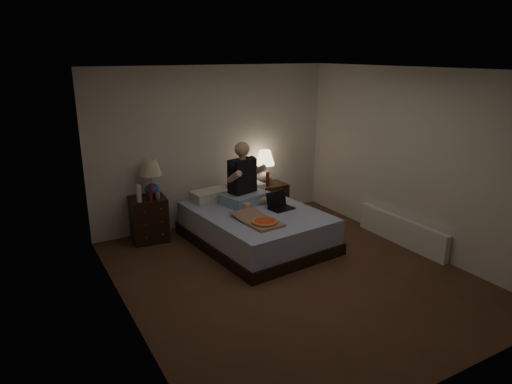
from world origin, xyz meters
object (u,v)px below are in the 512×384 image
lamp_left (151,178)px  water_bottle (139,193)px  nightstand_left (149,219)px  beer_bottle_left (150,193)px  person (245,173)px  pizza_box (265,223)px  radiator (401,231)px  nightstand_right (271,200)px  beer_bottle_right (268,179)px  bed (256,227)px  laptop (282,201)px  lamp_right (265,167)px  soda_can (158,196)px

lamp_left → water_bottle: size_ratio=2.24×
nightstand_left → beer_bottle_left: (0.01, -0.14, 0.44)m
beer_bottle_left → person: 1.38m
pizza_box → radiator: size_ratio=0.47×
lamp_left → nightstand_right: bearing=-2.6°
beer_bottle_right → radiator: size_ratio=0.14×
bed → lamp_left: lamp_left is taller
nightstand_left → beer_bottle_right: beer_bottle_right is taller
nightstand_right → lamp_left: size_ratio=1.05×
person → laptop: person is taller
beer_bottle_right → bed: bearing=-130.4°
nightstand_left → person: person is taller
beer_bottle_left → person: size_ratio=0.25×
lamp_right → pizza_box: lamp_right is taller
radiator → water_bottle: bearing=151.1°
laptop → nightstand_left: bearing=140.3°
bed → beer_bottle_right: (0.66, 0.77, 0.45)m
lamp_right → beer_bottle_right: lamp_right is taller
lamp_left → water_bottle: (-0.24, -0.17, -0.15)m
soda_can → laptop: soda_can is taller
laptop → pizza_box: laptop is taller
nightstand_left → pizza_box: size_ratio=0.87×
beer_bottle_right → laptop: (-0.31, -0.91, -0.07)m
water_bottle → beer_bottle_left: water_bottle is taller
soda_can → person: (1.21, -0.39, 0.26)m
lamp_left → soda_can: 0.29m
lamp_left → pizza_box: 1.86m
nightstand_left → soda_can: bearing=-42.4°
radiator → lamp_left: bearing=146.8°
water_bottle → person: bearing=-14.8°
lamp_left → person: 1.36m
person → radiator: (1.81, -1.42, -0.77)m
water_bottle → pizza_box: water_bottle is taller
lamp_right → pizza_box: (-0.88, -1.49, -0.32)m
beer_bottle_right → radiator: beer_bottle_right is taller
radiator → soda_can: bearing=149.0°
nightstand_right → beer_bottle_right: size_ratio=2.55×
lamp_left → beer_bottle_left: size_ratio=2.43×
nightstand_right → radiator: size_ratio=0.37×
nightstand_right → beer_bottle_right: beer_bottle_right is taller
lamp_right → soda_can: (-1.89, -0.16, -0.16)m
bed → beer_bottle_left: bearing=145.1°
lamp_left → beer_bottle_right: 1.90m
person → radiator: person is taller
nightstand_right → beer_bottle_left: 2.14m
water_bottle → person: size_ratio=0.27×
beer_bottle_left → person: (1.32, -0.37, 0.20)m
lamp_left → laptop: lamp_left is taller
lamp_left → lamp_right: size_ratio=1.00×
water_bottle → beer_bottle_left: 0.16m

